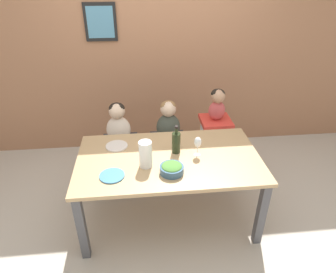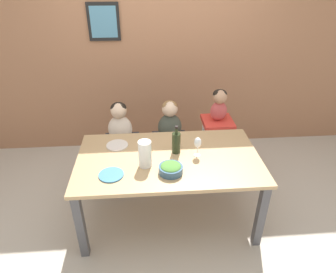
{
  "view_description": "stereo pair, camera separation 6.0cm",
  "coord_description": "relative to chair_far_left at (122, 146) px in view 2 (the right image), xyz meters",
  "views": [
    {
      "loc": [
        -0.24,
        -2.27,
        2.27
      ],
      "look_at": [
        0.0,
        0.07,
        0.9
      ],
      "focal_mm": 32.0,
      "sensor_mm": 36.0,
      "label": 1
    },
    {
      "loc": [
        -0.18,
        -2.27,
        2.27
      ],
      "look_at": [
        0.0,
        0.07,
        0.9
      ],
      "focal_mm": 32.0,
      "sensor_mm": 36.0,
      "label": 2
    }
  ],
  "objects": [
    {
      "name": "wine_bottle",
      "position": [
        0.57,
        -0.68,
        0.44
      ],
      "size": [
        0.08,
        0.08,
        0.28
      ],
      "color": "#232D19",
      "rests_on": "dining_table"
    },
    {
      "name": "chair_far_center",
      "position": [
        0.57,
        0.0,
        0.0
      ],
      "size": [
        0.41,
        0.42,
        0.46
      ],
      "color": "silver",
      "rests_on": "ground_plane"
    },
    {
      "name": "salad_bowl_large",
      "position": [
        0.49,
        -0.99,
        0.37
      ],
      "size": [
        0.21,
        0.21,
        0.09
      ],
      "color": "#335675",
      "rests_on": "dining_table"
    },
    {
      "name": "ground_plane",
      "position": [
        0.49,
        -0.76,
        -0.39
      ],
      "size": [
        14.0,
        14.0,
        0.0
      ],
      "primitive_type": "plane",
      "color": "#BCB2A3"
    },
    {
      "name": "wall_back",
      "position": [
        0.49,
        0.73,
        0.96
      ],
      "size": [
        10.0,
        0.09,
        2.7
      ],
      "color": "#9E6B4C",
      "rests_on": "ground_plane"
    },
    {
      "name": "dinner_plate_front_left",
      "position": [
        -0.01,
        -0.99,
        0.33
      ],
      "size": [
        0.21,
        0.21,
        0.01
      ],
      "color": "teal",
      "rests_on": "dining_table"
    },
    {
      "name": "chair_right_highchair",
      "position": [
        1.13,
        0.0,
        0.16
      ],
      "size": [
        0.35,
        0.36,
        0.7
      ],
      "color": "silver",
      "rests_on": "ground_plane"
    },
    {
      "name": "dining_table",
      "position": [
        0.49,
        -0.76,
        0.24
      ],
      "size": [
        1.68,
        0.96,
        0.72
      ],
      "color": "tan",
      "rests_on": "ground_plane"
    },
    {
      "name": "chair_far_left",
      "position": [
        0.0,
        0.0,
        0.0
      ],
      "size": [
        0.41,
        0.42,
        0.46
      ],
      "color": "silver",
      "rests_on": "ground_plane"
    },
    {
      "name": "person_child_left",
      "position": [
        -0.0,
        0.0,
        0.32
      ],
      "size": [
        0.27,
        0.19,
        0.48
      ],
      "color": "beige",
      "rests_on": "chair_far_left"
    },
    {
      "name": "paper_towel_roll",
      "position": [
        0.28,
        -0.87,
        0.45
      ],
      "size": [
        0.11,
        0.11,
        0.24
      ],
      "color": "white",
      "rests_on": "dining_table"
    },
    {
      "name": "person_baby_right",
      "position": [
        1.13,
        0.0,
        0.52
      ],
      "size": [
        0.19,
        0.17,
        0.37
      ],
      "color": "#C64C4C",
      "rests_on": "chair_right_highchair"
    },
    {
      "name": "person_child_center",
      "position": [
        0.57,
        0.0,
        0.32
      ],
      "size": [
        0.27,
        0.19,
        0.48
      ],
      "color": "#3D4238",
      "rests_on": "chair_far_center"
    },
    {
      "name": "dinner_plate_back_left",
      "position": [
        0.01,
        -0.52,
        0.33
      ],
      "size": [
        0.21,
        0.21,
        0.01
      ],
      "color": "silver",
      "rests_on": "dining_table"
    },
    {
      "name": "wine_glass_near",
      "position": [
        0.76,
        -0.75,
        0.46
      ],
      "size": [
        0.07,
        0.07,
        0.19
      ],
      "color": "white",
      "rests_on": "dining_table"
    }
  ]
}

